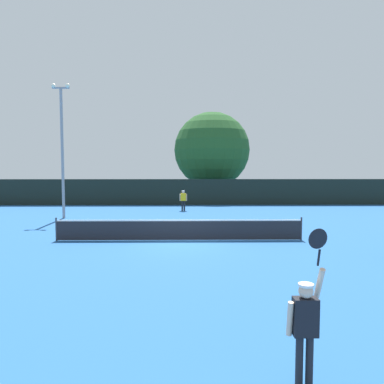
{
  "coord_description": "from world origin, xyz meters",
  "views": [
    {
      "loc": [
        0.36,
        -16.95,
        3.46
      ],
      "look_at": [
        0.66,
        5.64,
        1.83
      ],
      "focal_mm": 34.78,
      "sensor_mm": 36.0,
      "label": 1
    }
  ],
  "objects_px": {
    "tennis_ball": "(174,233)",
    "light_pole": "(62,143)",
    "parked_car_mid": "(206,190)",
    "large_tree": "(212,150)",
    "parked_car_near": "(150,191)",
    "player_serving": "(306,318)",
    "player_receiving": "(183,198)"
  },
  "relations": [
    {
      "from": "tennis_ball",
      "to": "light_pole",
      "type": "height_order",
      "value": "light_pole"
    },
    {
      "from": "light_pole",
      "to": "tennis_ball",
      "type": "bearing_deg",
      "value": -37.13
    },
    {
      "from": "light_pole",
      "to": "parked_car_mid",
      "type": "distance_m",
      "value": 20.06
    },
    {
      "from": "large_tree",
      "to": "parked_car_near",
      "type": "bearing_deg",
      "value": 171.04
    },
    {
      "from": "tennis_ball",
      "to": "parked_car_near",
      "type": "bearing_deg",
      "value": 99.03
    },
    {
      "from": "player_serving",
      "to": "large_tree",
      "type": "distance_m",
      "value": 32.43
    },
    {
      "from": "player_receiving",
      "to": "parked_car_mid",
      "type": "distance_m",
      "value": 13.13
    },
    {
      "from": "player_receiving",
      "to": "parked_car_near",
      "type": "height_order",
      "value": "parked_car_near"
    },
    {
      "from": "light_pole",
      "to": "parked_car_near",
      "type": "distance_m",
      "value": 15.69
    },
    {
      "from": "player_receiving",
      "to": "tennis_ball",
      "type": "bearing_deg",
      "value": 87.89
    },
    {
      "from": "player_receiving",
      "to": "large_tree",
      "type": "distance_m",
      "value": 10.84
    },
    {
      "from": "light_pole",
      "to": "parked_car_near",
      "type": "relative_size",
      "value": 2.02
    },
    {
      "from": "parked_car_near",
      "to": "parked_car_mid",
      "type": "distance_m",
      "value": 6.34
    },
    {
      "from": "light_pole",
      "to": "parked_car_near",
      "type": "height_order",
      "value": "light_pole"
    },
    {
      "from": "large_tree",
      "to": "light_pole",
      "type": "bearing_deg",
      "value": -128.08
    },
    {
      "from": "tennis_ball",
      "to": "large_tree",
      "type": "distance_m",
      "value": 20.05
    },
    {
      "from": "parked_car_near",
      "to": "tennis_ball",
      "type": "bearing_deg",
      "value": -77.96
    },
    {
      "from": "tennis_ball",
      "to": "parked_car_mid",
      "type": "bearing_deg",
      "value": 83.08
    },
    {
      "from": "player_receiving",
      "to": "parked_car_mid",
      "type": "bearing_deg",
      "value": -100.41
    },
    {
      "from": "large_tree",
      "to": "parked_car_mid",
      "type": "xyz_separation_m",
      "value": [
        -0.44,
        3.27,
        -4.23
      ]
    },
    {
      "from": "light_pole",
      "to": "large_tree",
      "type": "height_order",
      "value": "large_tree"
    },
    {
      "from": "large_tree",
      "to": "parked_car_mid",
      "type": "height_order",
      "value": "large_tree"
    },
    {
      "from": "light_pole",
      "to": "parked_car_mid",
      "type": "relative_size",
      "value": 1.96
    },
    {
      "from": "player_serving",
      "to": "parked_car_near",
      "type": "distance_m",
      "value": 33.68
    },
    {
      "from": "parked_car_near",
      "to": "parked_car_mid",
      "type": "relative_size",
      "value": 0.97
    },
    {
      "from": "parked_car_mid",
      "to": "large_tree",
      "type": "bearing_deg",
      "value": -74.43
    },
    {
      "from": "tennis_ball",
      "to": "light_pole",
      "type": "relative_size",
      "value": 0.01
    },
    {
      "from": "player_receiving",
      "to": "tennis_ball",
      "type": "height_order",
      "value": "player_receiving"
    },
    {
      "from": "player_serving",
      "to": "large_tree",
      "type": "relative_size",
      "value": 0.28
    },
    {
      "from": "player_serving",
      "to": "tennis_ball",
      "type": "relative_size",
      "value": 36.4
    },
    {
      "from": "player_serving",
      "to": "parked_car_mid",
      "type": "distance_m",
      "value": 35.46
    },
    {
      "from": "large_tree",
      "to": "parked_car_near",
      "type": "xyz_separation_m",
      "value": [
        -6.37,
        1.0,
        -4.23
      ]
    }
  ]
}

